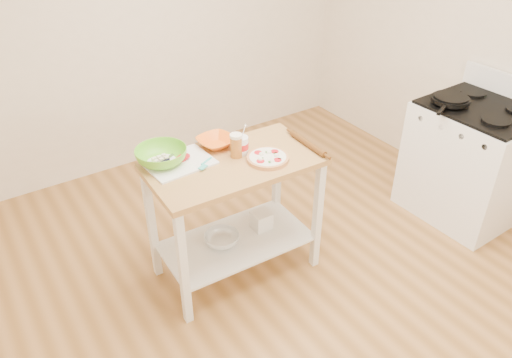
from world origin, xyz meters
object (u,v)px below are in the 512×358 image
Objects in this scene: yogurt_tub at (241,145)px; shelf_bin at (261,220)px; knife at (168,159)px; orange_bowl at (216,142)px; rolling_pin at (308,144)px; spatula at (205,164)px; shelf_glass_bowl at (222,239)px; pizza at (268,158)px; green_bowl at (161,156)px; prep_island at (235,195)px; beer_pint at (236,145)px; cutting_board at (179,162)px; gas_stove at (469,161)px; skillet at (450,100)px.

yogurt_tub reaches higher than shelf_bin.
knife reaches higher than shelf_bin.
yogurt_tub reaches higher than knife.
rolling_pin is at bearing -34.35° from orange_bowl.
spatula is 0.62m from shelf_glass_bowl.
green_bowl is (-0.57, 0.33, 0.03)m from pizza.
yogurt_tub is 0.45m from rolling_pin.
spatula is 1.06× the size of shelf_bin.
yogurt_tub reaches higher than shelf_glass_bowl.
shelf_glass_bowl is (-0.19, -0.04, -0.66)m from yogurt_tub.
knife is at bearing 160.16° from shelf_bin.
orange_bowl reaches higher than pizza.
orange_bowl is 0.74× the size of green_bowl.
knife is 0.05m from green_bowl.
beer_pint reaches higher than prep_island.
knife is 1.91× the size of shelf_bin.
orange_bowl is (0.19, 0.19, 0.01)m from spatula.
green_bowl is 0.74m from shelf_glass_bowl.
cutting_board is at bearing 161.26° from rolling_pin.
spatula is 0.42× the size of green_bowl.
gas_stove is at bearing -42.88° from knife.
green_bowl is 0.47m from beer_pint.
yogurt_tub is (0.09, 0.06, 0.31)m from prep_island.
shelf_glass_bowl is at bearing 149.35° from skillet.
prep_island is at bearing 150.77° from pizza.
yogurt_tub reaches higher than pizza.
prep_island is 0.36m from shelf_glass_bowl.
yogurt_tub is at bearing -48.16° from knife.
cutting_board is (-0.49, 0.27, -0.01)m from pizza.
gas_stove is 2.08m from shelf_glass_bowl.
yogurt_tub is (-1.83, 0.48, 0.49)m from gas_stove.
yogurt_tub is at bearing 33.85° from prep_island.
green_bowl is at bearing 114.39° from spatula.
skillet is 2.06× the size of yogurt_tub.
orange_bowl reaches higher than knife.
pizza reaches higher than shelf_bin.
orange_bowl is 0.99× the size of shelf_glass_bowl.
orange_bowl is 0.67m from shelf_glass_bowl.
rolling_pin is at bearing -11.60° from prep_island.
spatula is at bearing -41.00° from green_bowl.
skillet reaches higher than prep_island.
shelf_bin is (0.61, -0.21, -0.63)m from green_bowl.
spatula is 0.57× the size of shelf_glass_bowl.
prep_island reaches higher than shelf_bin.
beer_pint is (0.05, 0.04, 0.33)m from prep_island.
green_bowl is 0.50m from yogurt_tub.
cutting_board is at bearing 164.51° from yogurt_tub.
green_bowl reaches higher than pizza.
prep_island is 8.72× the size of shelf_bin.
skillet is at bearing -10.16° from yogurt_tub.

